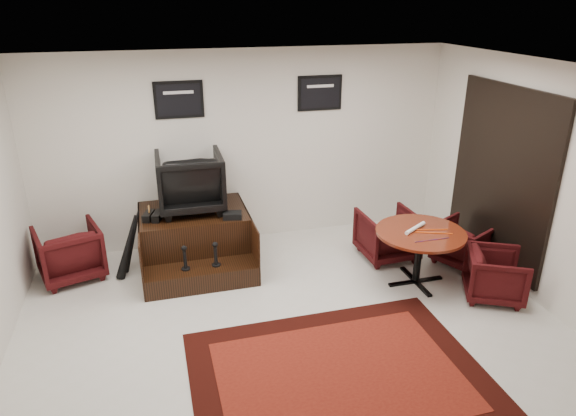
% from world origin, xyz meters
% --- Properties ---
extents(ground, '(6.00, 6.00, 0.00)m').
position_xyz_m(ground, '(0.00, 0.00, 0.00)').
color(ground, beige).
rests_on(ground, ground).
extents(room_shell, '(6.02, 5.02, 2.81)m').
position_xyz_m(room_shell, '(0.41, 0.12, 1.79)').
color(room_shell, silver).
rests_on(room_shell, ground).
extents(area_rug, '(2.84, 2.13, 0.01)m').
position_xyz_m(area_rug, '(0.23, -0.86, 0.01)').
color(area_rug, black).
rests_on(area_rug, ground).
extents(shine_podium, '(1.44, 1.49, 0.74)m').
position_xyz_m(shine_podium, '(-0.87, 1.84, 0.34)').
color(shine_podium, black).
rests_on(shine_podium, ground).
extents(shine_chair, '(0.87, 0.82, 0.88)m').
position_xyz_m(shine_chair, '(-0.87, 1.99, 1.18)').
color(shine_chair, black).
rests_on(shine_chair, shine_podium).
extents(shoes_pair, '(0.29, 0.32, 0.10)m').
position_xyz_m(shoes_pair, '(-1.39, 1.78, 0.79)').
color(shoes_pair, black).
rests_on(shoes_pair, shine_podium).
extents(polish_kit, '(0.27, 0.21, 0.08)m').
position_xyz_m(polish_kit, '(-0.39, 1.54, 0.79)').
color(polish_kit, black).
rests_on(polish_kit, shine_podium).
extents(umbrella_black, '(0.34, 0.13, 0.91)m').
position_xyz_m(umbrella_black, '(-1.74, 1.66, 0.46)').
color(umbrella_black, black).
rests_on(umbrella_black, ground).
extents(umbrella_hooked, '(0.33, 0.12, 0.89)m').
position_xyz_m(umbrella_hooked, '(-1.70, 1.83, 0.45)').
color(umbrella_hooked, black).
rests_on(umbrella_hooked, ground).
extents(armchair_side, '(0.94, 0.90, 0.78)m').
position_xyz_m(armchair_side, '(-2.49, 1.89, 0.39)').
color(armchair_side, black).
rests_on(armchair_side, ground).
extents(meeting_table, '(1.12, 1.12, 0.73)m').
position_xyz_m(meeting_table, '(1.81, 0.55, 0.64)').
color(meeting_table, '#47170A').
rests_on(meeting_table, ground).
extents(table_chair_back, '(0.75, 0.71, 0.75)m').
position_xyz_m(table_chair_back, '(1.75, 1.32, 0.38)').
color(table_chair_back, black).
rests_on(table_chair_back, ground).
extents(table_chair_window, '(0.83, 0.85, 0.67)m').
position_xyz_m(table_chair_window, '(2.67, 0.86, 0.33)').
color(table_chair_window, black).
rests_on(table_chair_window, ground).
extents(table_chair_corner, '(0.85, 0.86, 0.67)m').
position_xyz_m(table_chair_corner, '(2.55, -0.02, 0.34)').
color(table_chair_corner, black).
rests_on(table_chair_corner, ground).
extents(paper_roll, '(0.38, 0.26, 0.05)m').
position_xyz_m(paper_roll, '(1.76, 0.61, 0.75)').
color(paper_roll, white).
rests_on(paper_roll, meeting_table).
extents(table_clutter, '(0.57, 0.34, 0.01)m').
position_xyz_m(table_clutter, '(1.90, 0.45, 0.73)').
color(table_clutter, '#EF4E0D').
rests_on(table_clutter, meeting_table).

